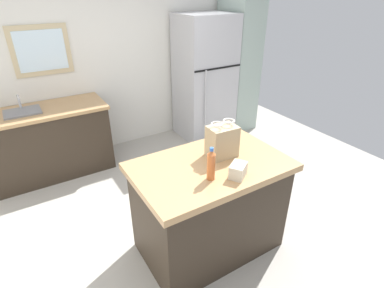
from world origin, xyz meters
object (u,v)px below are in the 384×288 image
object	(u,v)px
refrigerator	(205,78)
small_box	(238,171)
shopping_bag	(222,141)
tall_cabinet	(238,67)
bottle	(211,165)
kitchen_island	(209,207)

from	to	relation	value
refrigerator	small_box	distance (m)	2.70
refrigerator	small_box	size ratio (longest dim) A/B	12.55
shopping_bag	small_box	world-z (taller)	shopping_bag
small_box	refrigerator	bearing A→B (deg)	61.69
refrigerator	tall_cabinet	xyz separation A→B (m)	(0.66, 0.00, 0.09)
bottle	refrigerator	bearing A→B (deg)	57.23
kitchen_island	bottle	distance (m)	0.62
kitchen_island	bottle	size ratio (longest dim) A/B	4.80
tall_cabinet	shopping_bag	size ratio (longest dim) A/B	6.42
kitchen_island	bottle	world-z (taller)	bottle
kitchen_island	tall_cabinet	world-z (taller)	tall_cabinet
kitchen_island	shopping_bag	size ratio (longest dim) A/B	4.06
shopping_bag	bottle	bearing A→B (deg)	-139.15
tall_cabinet	bottle	size ratio (longest dim) A/B	7.59
refrigerator	bottle	size ratio (longest dim) A/B	6.94
refrigerator	shopping_bag	size ratio (longest dim) A/B	5.87
kitchen_island	bottle	bearing A→B (deg)	-125.42
tall_cabinet	small_box	size ratio (longest dim) A/B	13.72
tall_cabinet	shopping_bag	bearing A→B (deg)	-132.11
kitchen_island	tall_cabinet	distance (m)	2.97
refrigerator	kitchen_island	bearing A→B (deg)	-122.54
refrigerator	tall_cabinet	size ratio (longest dim) A/B	0.91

